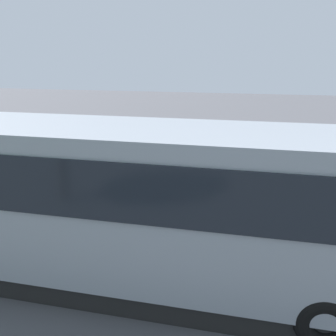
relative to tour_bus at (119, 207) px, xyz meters
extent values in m
plane|color=#4C4C51|center=(0.20, -4.55, -1.65)|extent=(80.00, 80.00, 0.00)
cube|color=#8C939E|center=(-0.01, 0.00, 0.20)|extent=(10.87, 2.61, 2.80)
cube|color=black|center=(0.00, -1.27, 0.76)|extent=(9.11, 0.13, 1.01)
cube|color=black|center=(-0.02, 1.27, 0.76)|extent=(9.11, 0.13, 1.01)
cube|color=#198C3F|center=(0.00, -1.26, -0.36)|extent=(9.55, 0.12, 0.28)
cube|color=black|center=(-0.01, 0.00, -1.42)|extent=(10.00, 2.40, 0.45)
torus|color=black|center=(-3.80, -1.17, -1.15)|extent=(1.00, 0.33, 1.00)
torus|color=black|center=(-3.82, 1.09, -1.15)|extent=(1.00, 0.33, 1.00)
cylinder|color=black|center=(-2.90, -2.53, -1.20)|extent=(0.15, 0.15, 0.73)
cube|color=black|center=(-2.89, -2.57, -1.60)|extent=(0.16, 0.28, 0.10)
cylinder|color=black|center=(-3.06, -2.57, -1.20)|extent=(0.15, 0.15, 0.73)
cube|color=black|center=(-3.05, -2.61, -1.60)|extent=(0.16, 0.28, 0.10)
cube|color=silver|center=(-2.98, -2.55, -0.53)|extent=(0.44, 0.37, 0.61)
cylinder|color=silver|center=(-2.75, -2.49, -0.51)|extent=(0.11, 0.11, 0.58)
sphere|color=tan|center=(-2.75, -2.49, -0.80)|extent=(0.11, 0.11, 0.09)
cylinder|color=silver|center=(-3.21, -2.61, -0.51)|extent=(0.11, 0.11, 0.58)
sphere|color=tan|center=(-3.21, -2.61, -0.80)|extent=(0.11, 0.11, 0.09)
sphere|color=tan|center=(-2.98, -2.55, -0.09)|extent=(0.27, 0.27, 0.22)
cylinder|color=black|center=(-1.64, -2.73, -1.18)|extent=(0.15, 0.15, 0.76)
cube|color=black|center=(-1.63, -2.77, -1.60)|extent=(0.16, 0.28, 0.10)
cylinder|color=black|center=(-1.80, -2.77, -1.18)|extent=(0.15, 0.15, 0.76)
cube|color=black|center=(-1.79, -2.81, -1.60)|extent=(0.16, 0.28, 0.10)
cube|color=maroon|center=(-1.72, -2.75, -0.48)|extent=(0.44, 0.37, 0.63)
cylinder|color=maroon|center=(-1.49, -2.69, -0.47)|extent=(0.11, 0.11, 0.60)
sphere|color=tan|center=(-1.49, -2.69, -0.77)|extent=(0.11, 0.11, 0.09)
cylinder|color=maroon|center=(-1.95, -2.81, -0.47)|extent=(0.11, 0.11, 0.60)
sphere|color=tan|center=(-1.95, -2.81, -0.77)|extent=(0.11, 0.11, 0.09)
sphere|color=tan|center=(-1.72, -2.75, -0.03)|extent=(0.28, 0.28, 0.23)
cylinder|color=black|center=(-0.43, -2.62, -1.17)|extent=(0.14, 0.14, 0.78)
cube|color=black|center=(-0.42, -2.66, -1.60)|extent=(0.13, 0.27, 0.10)
cylinder|color=black|center=(-0.59, -2.64, -1.17)|extent=(0.14, 0.14, 0.78)
cube|color=black|center=(-0.58, -2.68, -1.60)|extent=(0.13, 0.27, 0.10)
cube|color=black|center=(-0.51, -2.63, -0.45)|extent=(0.41, 0.33, 0.65)
cylinder|color=black|center=(-0.27, -2.60, -0.44)|extent=(0.10, 0.10, 0.62)
sphere|color=tan|center=(-0.27, -2.60, -0.74)|extent=(0.10, 0.10, 0.09)
cylinder|color=black|center=(-0.74, -2.66, -0.44)|extent=(0.10, 0.10, 0.62)
sphere|color=tan|center=(-0.74, -2.66, -0.74)|extent=(0.10, 0.10, 0.09)
sphere|color=tan|center=(-0.51, -2.63, 0.01)|extent=(0.27, 0.27, 0.24)
cylinder|color=black|center=(0.90, -2.68, -1.16)|extent=(0.12, 0.12, 0.80)
cube|color=black|center=(0.90, -2.72, -1.60)|extent=(0.10, 0.26, 0.10)
cylinder|color=black|center=(0.74, -2.69, -1.16)|extent=(0.12, 0.12, 0.80)
cube|color=black|center=(0.74, -2.73, -1.60)|extent=(0.10, 0.26, 0.10)
cube|color=#D8F233|center=(0.82, -2.69, -0.42)|extent=(0.39, 0.29, 0.67)
cube|color=silver|center=(0.82, -2.69, -0.42)|extent=(0.40, 0.30, 0.06)
cylinder|color=#D8F233|center=(1.06, -2.68, -0.41)|extent=(0.09, 0.09, 0.63)
sphere|color=tan|center=(1.06, -2.68, -0.72)|extent=(0.09, 0.09, 0.09)
cylinder|color=#D8F233|center=(0.58, -2.69, -0.41)|extent=(0.09, 0.09, 0.63)
sphere|color=tan|center=(0.58, -2.69, -0.72)|extent=(0.09, 0.09, 0.09)
sphere|color=tan|center=(0.82, -2.69, 0.05)|extent=(0.24, 0.24, 0.24)
cylinder|color=black|center=(2.00, -2.82, -1.17)|extent=(0.13, 0.13, 0.77)
cube|color=black|center=(2.00, -2.86, -1.60)|extent=(0.13, 0.27, 0.10)
cylinder|color=black|center=(1.84, -2.84, -1.17)|extent=(0.13, 0.13, 0.77)
cube|color=black|center=(1.84, -2.88, -1.60)|extent=(0.13, 0.27, 0.10)
cube|color=silver|center=(1.92, -2.83, -0.47)|extent=(0.41, 0.32, 0.64)
cylinder|color=silver|center=(2.16, -2.80, -0.45)|extent=(0.10, 0.10, 0.61)
sphere|color=tan|center=(2.16, -2.80, -0.76)|extent=(0.10, 0.10, 0.09)
cylinder|color=silver|center=(1.68, -2.86, -0.45)|extent=(0.10, 0.10, 0.61)
sphere|color=tan|center=(1.68, -2.86, -0.76)|extent=(0.10, 0.10, 0.09)
sphere|color=tan|center=(1.92, -2.83, -0.01)|extent=(0.26, 0.26, 0.23)
torus|color=black|center=(2.89, -1.97, -1.35)|extent=(0.61, 0.17, 0.60)
cylinder|color=silver|center=(2.89, -1.97, -1.35)|extent=(0.13, 0.11, 0.12)
torus|color=black|center=(1.44, -1.88, -1.35)|extent=(0.61, 0.17, 0.60)
cylinder|color=silver|center=(1.44, -1.88, -1.35)|extent=(0.13, 0.13, 0.12)
cylinder|color=silver|center=(2.84, -1.97, -1.00)|extent=(0.32, 0.08, 0.67)
cube|color=#198C33|center=(2.24, -1.93, -1.02)|extent=(0.86, 0.33, 0.36)
cube|color=black|center=(1.76, -1.90, -0.97)|extent=(0.53, 0.25, 0.20)
cylinder|color=silver|center=(1.89, -1.76, -1.23)|extent=(0.45, 0.11, 0.08)
cylinder|color=black|center=(2.79, -1.96, -0.70)|extent=(0.07, 0.58, 0.04)
torus|color=black|center=(1.20, -7.40, -1.35)|extent=(0.61, 0.26, 0.60)
cylinder|color=silver|center=(1.20, -7.40, -1.35)|extent=(0.14, 0.12, 0.12)
torus|color=black|center=(2.29, -7.15, -0.43)|extent=(0.85, 0.31, 0.84)
cylinder|color=silver|center=(2.29, -7.15, -0.43)|extent=(0.14, 0.14, 0.12)
cylinder|color=silver|center=(1.02, -7.44, -1.04)|extent=(0.64, 0.20, 0.39)
cube|color=#0C19B2|center=(1.49, -7.33, -0.68)|extent=(0.92, 0.47, 0.81)
cube|color=black|center=(1.82, -7.26, -0.34)|extent=(0.57, 0.33, 0.48)
cylinder|color=silver|center=(1.92, -7.38, -0.61)|extent=(0.41, 0.17, 0.35)
cylinder|color=black|center=(0.87, -7.47, -0.78)|extent=(0.16, 0.57, 0.04)
cube|color=black|center=(1.36, -7.36, -0.41)|extent=(0.58, 0.45, 0.55)
sphere|color=#0C59B2|center=(0.95, -7.46, -0.52)|extent=(0.31, 0.31, 0.26)
cylinder|color=black|center=(1.10, -7.24, -0.59)|extent=(0.46, 0.19, 0.12)
cylinder|color=black|center=(1.65, -7.11, -0.55)|extent=(0.34, 0.17, 0.37)
cylinder|color=black|center=(1.18, -7.59, -0.59)|extent=(0.46, 0.19, 0.12)
cylinder|color=black|center=(1.73, -7.46, -0.55)|extent=(0.34, 0.17, 0.37)
cube|color=orange|center=(-0.54, -7.96, -1.63)|extent=(0.34, 0.34, 0.03)
cone|color=orange|center=(-0.54, -7.96, -1.32)|extent=(0.26, 0.26, 0.60)
cylinder|color=white|center=(-0.54, -7.96, -1.35)|extent=(0.19, 0.19, 0.07)
cube|color=white|center=(-3.04, -5.23, -1.64)|extent=(0.18, 3.85, 0.01)
cube|color=white|center=(-0.15, -5.23, -1.64)|extent=(0.20, 4.91, 0.01)
cube|color=white|center=(2.73, -5.23, -1.64)|extent=(0.18, 3.86, 0.01)
camera|label=1|loc=(-2.74, 6.76, 2.85)|focal=41.81mm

